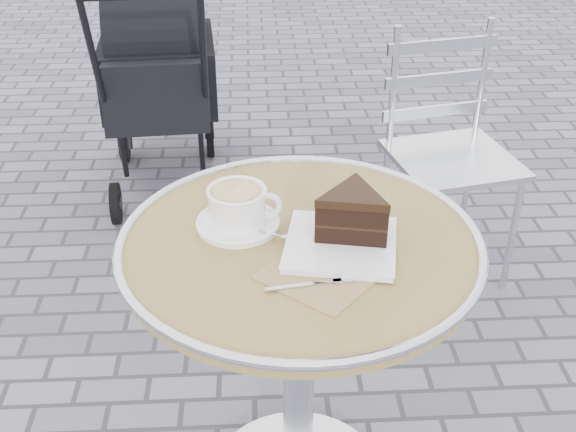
{
  "coord_description": "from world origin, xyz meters",
  "views": [
    {
      "loc": [
        -0.09,
        -1.17,
        1.5
      ],
      "look_at": [
        -0.02,
        0.01,
        0.78
      ],
      "focal_mm": 45.0,
      "sensor_mm": 36.0,
      "label": 1
    }
  ],
  "objects_px": {
    "cafe_table": "(299,307)",
    "bistro_chair": "(444,124)",
    "cake_plate_set": "(349,221)",
    "baby_stroller": "(159,87)",
    "cappuccino_set": "(238,210)"
  },
  "relations": [
    {
      "from": "baby_stroller",
      "to": "cake_plate_set",
      "type": "bearing_deg",
      "value": -75.74
    },
    {
      "from": "cake_plate_set",
      "to": "bistro_chair",
      "type": "distance_m",
      "value": 1.13
    },
    {
      "from": "bistro_chair",
      "to": "baby_stroller",
      "type": "height_order",
      "value": "baby_stroller"
    },
    {
      "from": "baby_stroller",
      "to": "bistro_chair",
      "type": "bearing_deg",
      "value": -36.84
    },
    {
      "from": "cafe_table",
      "to": "cappuccino_set",
      "type": "xyz_separation_m",
      "value": [
        -0.12,
        0.06,
        0.2
      ]
    },
    {
      "from": "cappuccino_set",
      "to": "bistro_chair",
      "type": "relative_size",
      "value": 0.21
    },
    {
      "from": "cake_plate_set",
      "to": "cappuccino_set",
      "type": "bearing_deg",
      "value": 171.55
    },
    {
      "from": "cappuccino_set",
      "to": "baby_stroller",
      "type": "bearing_deg",
      "value": 102.21
    },
    {
      "from": "cake_plate_set",
      "to": "bistro_chair",
      "type": "relative_size",
      "value": 0.41
    },
    {
      "from": "cafe_table",
      "to": "bistro_chair",
      "type": "bearing_deg",
      "value": 61.04
    },
    {
      "from": "cappuccino_set",
      "to": "baby_stroller",
      "type": "height_order",
      "value": "baby_stroller"
    },
    {
      "from": "bistro_chair",
      "to": "cappuccino_set",
      "type": "bearing_deg",
      "value": -137.88
    },
    {
      "from": "cafe_table",
      "to": "cake_plate_set",
      "type": "distance_m",
      "value": 0.24
    },
    {
      "from": "bistro_chair",
      "to": "cake_plate_set",
      "type": "bearing_deg",
      "value": -126.62
    },
    {
      "from": "cake_plate_set",
      "to": "baby_stroller",
      "type": "relative_size",
      "value": 0.36
    }
  ]
}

